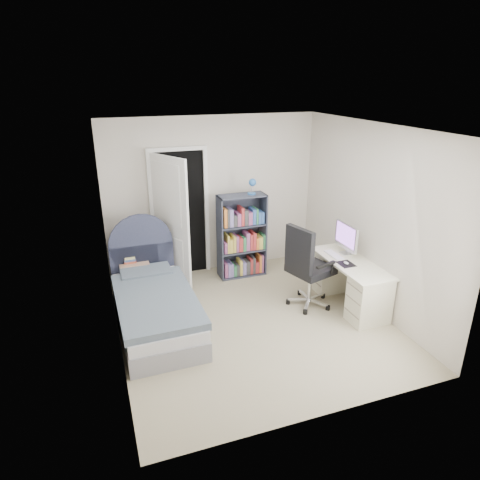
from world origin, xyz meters
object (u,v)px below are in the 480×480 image
object	(u,v)px
floor_lamp	(176,252)
office_chair	(306,263)
bookcase	(242,239)
nightstand	(133,268)
bed	(154,304)
desk	(349,281)

from	to	relation	value
floor_lamp	office_chair	world-z (taller)	floor_lamp
bookcase	nightstand	bearing A→B (deg)	-178.19
nightstand	floor_lamp	world-z (taller)	floor_lamp
bookcase	bed	bearing A→B (deg)	-147.43
bed	desk	xyz separation A→B (m)	(2.65, -0.41, 0.09)
bed	desk	bearing A→B (deg)	-8.76
office_chair	bookcase	bearing A→B (deg)	110.30
bed	nightstand	bearing A→B (deg)	99.08
floor_lamp	office_chair	size ratio (longest dim) A/B	1.14
floor_lamp	bed	bearing A→B (deg)	-117.26
nightstand	bookcase	distance (m)	1.74
bed	nightstand	size ratio (longest dim) A/B	3.29
floor_lamp	desk	world-z (taller)	floor_lamp
desk	bookcase	bearing A→B (deg)	127.25
nightstand	bookcase	bearing A→B (deg)	1.81
nightstand	floor_lamp	size ratio (longest dim) A/B	0.45
bookcase	office_chair	size ratio (longest dim) A/B	1.33
floor_lamp	bookcase	distance (m)	1.07
floor_lamp	bookcase	world-z (taller)	bookcase
bookcase	floor_lamp	bearing A→B (deg)	-178.68
bed	bookcase	distance (m)	1.90
floor_lamp	desk	distance (m)	2.56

